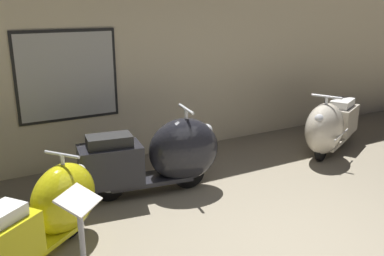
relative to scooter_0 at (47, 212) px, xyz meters
The scene contains 5 objects.
ground_plane 2.41m from the scooter_0, 30.05° to the right, with size 60.00×60.00×0.00m, color gray.
showroom_back_wall 3.26m from the scooter_0, 47.55° to the left, with size 18.00×0.24×3.28m.
scooter_0 is the anchor object (origin of this frame).
scooter_1 1.75m from the scooter_0, 24.29° to the left, with size 1.89×0.77×1.12m.
scooter_2 4.63m from the scooter_0, ahead, with size 1.76×1.20×1.05m.
Camera 1 is at (-2.61, -2.75, 2.44)m, focal length 39.26 mm.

